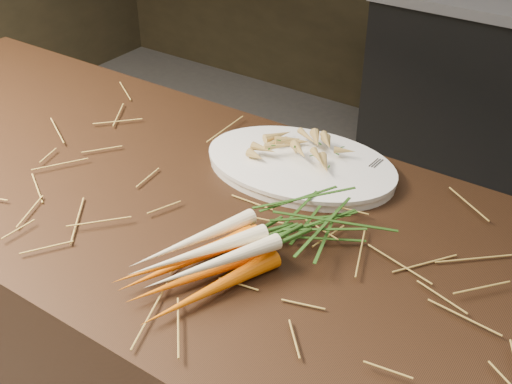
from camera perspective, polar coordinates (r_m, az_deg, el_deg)
straw_bedding at (r=1.10m, az=2.43°, el=-3.68°), size 1.40×0.60×0.02m
root_veg_bunch at (r=1.04m, az=1.39°, el=-3.76°), size 0.29×0.46×0.08m
serving_platter at (r=1.27m, az=3.94°, el=2.26°), size 0.41×0.31×0.02m
roasted_veg_heap at (r=1.26m, az=4.00°, el=3.48°), size 0.20×0.16×0.04m
serving_fork at (r=1.22m, az=9.54°, el=0.82°), size 0.02×0.15×0.00m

